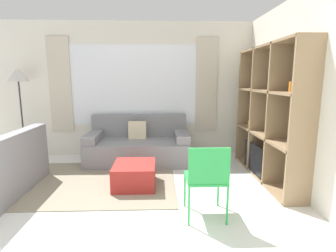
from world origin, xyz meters
The scene contains 9 objects.
ground_plane centered at (0.00, 0.00, 0.00)m, with size 16.00×16.00×0.00m, color silver.
wall_back centered at (0.00, 3.20, 1.36)m, with size 5.96×0.11×2.70m.
wall_right centered at (2.42, 1.58, 1.35)m, with size 0.07×4.37×2.70m, color silver.
area_rug centered at (-0.66, 1.62, 0.01)m, with size 2.79×1.85×0.01m, color gray.
shelving_unit centered at (2.24, 1.75, 1.00)m, with size 0.35×2.06×2.08m.
couch_main centered at (0.10, 2.67, 0.30)m, with size 1.89×0.99×0.86m.
ottoman centered at (0.14, 1.44, 0.17)m, with size 0.60×0.66×0.34m.
floor_lamp centered at (-2.16, 2.89, 1.57)m, with size 0.39×0.39×1.79m.
folding_chair centered at (1.02, 0.48, 0.52)m, with size 0.44×0.46×0.86m.
Camera 1 is at (0.50, -2.25, 1.56)m, focal length 28.00 mm.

